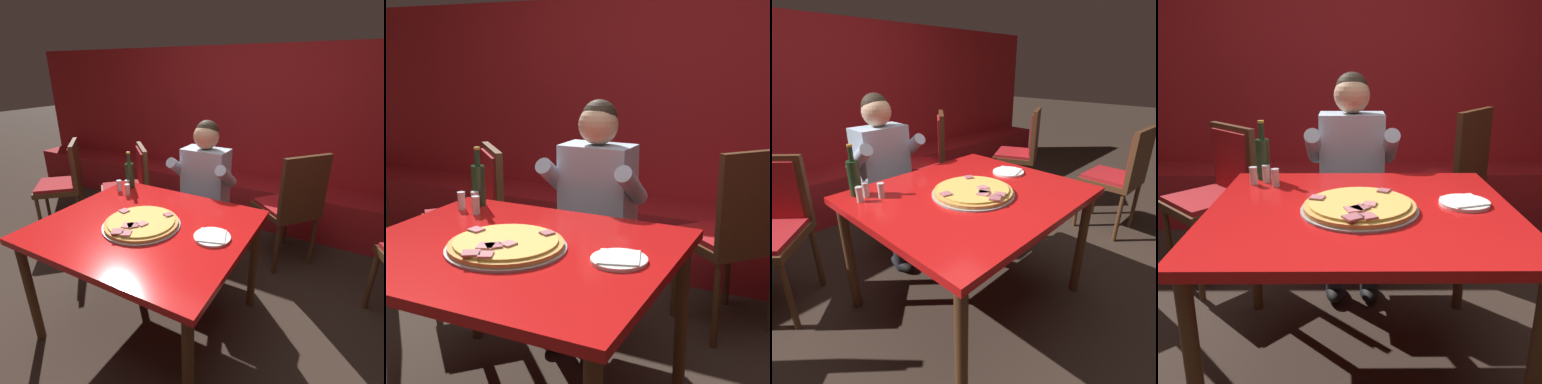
{
  "view_description": "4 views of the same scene",
  "coord_description": "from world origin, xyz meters",
  "views": [
    {
      "loc": [
        1.03,
        -1.29,
        1.66
      ],
      "look_at": [
        0.15,
        0.32,
        0.9
      ],
      "focal_mm": 28.0,
      "sensor_mm": 36.0,
      "label": 1
    },
    {
      "loc": [
        1.09,
        -1.65,
        1.5
      ],
      "look_at": [
        0.18,
        0.21,
        0.96
      ],
      "focal_mm": 50.0,
      "sensor_mm": 36.0,
      "label": 2
    },
    {
      "loc": [
        -1.17,
        -1.08,
        1.45
      ],
      "look_at": [
        0.06,
        0.11,
        0.72
      ],
      "focal_mm": 28.0,
      "sensor_mm": 36.0,
      "label": 3
    },
    {
      "loc": [
        -0.06,
        -1.63,
        1.36
      ],
      "look_at": [
        -0.05,
        0.24,
        0.76
      ],
      "focal_mm": 40.0,
      "sensor_mm": 36.0,
      "label": 4
    }
  ],
  "objects": [
    {
      "name": "main_dining_table",
      "position": [
        0.0,
        0.0,
        0.7
      ],
      "size": [
        1.24,
        1.07,
        0.77
      ],
      "color": "#4C2D19",
      "rests_on": "ground_plane"
    },
    {
      "name": "dining_chair_far_right",
      "position": [
        0.67,
        1.15,
        0.61
      ],
      "size": [
        0.62,
        0.62,
        1.04
      ],
      "color": "#4C2D19",
      "rests_on": "ground_plane"
    },
    {
      "name": "shaker_oregano",
      "position": [
        -0.45,
        0.37,
        0.81
      ],
      "size": [
        0.04,
        0.04,
        0.09
      ],
      "color": "silver",
      "rests_on": "main_dining_table"
    },
    {
      "name": "booth_bench",
      "position": [
        0.0,
        1.86,
        0.23
      ],
      "size": [
        6.46,
        0.48,
        0.46
      ],
      "primitive_type": "cube",
      "color": "#A3191E",
      "rests_on": "ground_plane"
    },
    {
      "name": "diner_seated_blue_shirt",
      "position": [
        -0.03,
        0.8,
        0.71
      ],
      "size": [
        0.53,
        0.53,
        1.27
      ],
      "color": "black",
      "rests_on": "ground_plane"
    },
    {
      "name": "shaker_parmesan",
      "position": [
        -0.51,
        0.34,
        0.81
      ],
      "size": [
        0.04,
        0.04,
        0.09
      ],
      "color": "silver",
      "rests_on": "main_dining_table"
    },
    {
      "name": "booth_wall_panel",
      "position": [
        0.0,
        2.18,
        0.95
      ],
      "size": [
        6.8,
        0.16,
        1.9
      ],
      "primitive_type": "cube",
      "color": "#A3191E",
      "rests_on": "ground_plane"
    },
    {
      "name": "plate_white_paper",
      "position": [
        0.43,
        0.04,
        0.78
      ],
      "size": [
        0.21,
        0.21,
        0.02
      ],
      "color": "white",
      "rests_on": "main_dining_table"
    },
    {
      "name": "shaker_black_pepper",
      "position": [
        -0.4,
        0.3,
        0.81
      ],
      "size": [
        0.04,
        0.04,
        0.09
      ],
      "color": "silver",
      "rests_on": "main_dining_table"
    },
    {
      "name": "dining_chair_near_right",
      "position": [
        -0.85,
        0.88,
        0.58
      ],
      "size": [
        0.62,
        0.62,
        0.96
      ],
      "color": "#4C2D19",
      "rests_on": "ground_plane"
    },
    {
      "name": "beer_bottle",
      "position": [
        -0.48,
        0.44,
        0.88
      ],
      "size": [
        0.07,
        0.07,
        0.29
      ],
      "color": "#19381E",
      "rests_on": "main_dining_table"
    },
    {
      "name": "pizza",
      "position": [
        -0.01,
        -0.03,
        0.79
      ],
      "size": [
        0.47,
        0.47,
        0.05
      ],
      "color": "#9E9EA3",
      "rests_on": "main_dining_table"
    }
  ]
}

